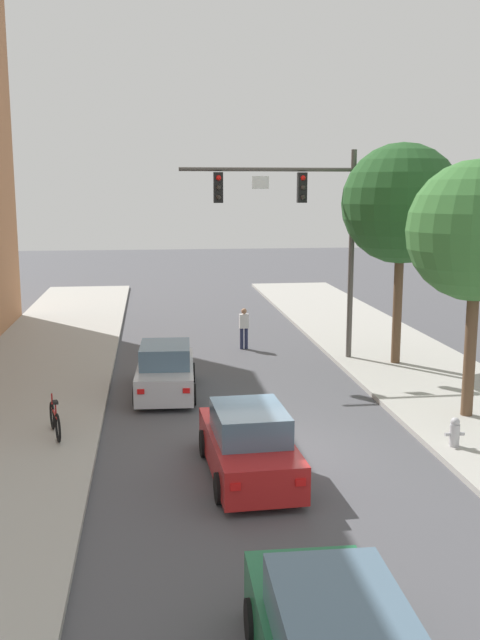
% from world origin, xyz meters
% --- Properties ---
extents(ground_plane, '(120.00, 120.00, 0.00)m').
position_xyz_m(ground_plane, '(0.00, 0.00, 0.00)').
color(ground_plane, '#4C4C51').
extents(traffic_signal_mast, '(6.28, 0.38, 7.50)m').
position_xyz_m(traffic_signal_mast, '(2.84, 8.89, 5.33)').
color(traffic_signal_mast, '#514C47').
rests_on(traffic_signal_mast, sidewalk_right).
extents(car_lead_silver, '(2.00, 4.32, 1.60)m').
position_xyz_m(car_lead_silver, '(-2.23, 5.39, 0.72)').
color(car_lead_silver, '#B7B7BC').
rests_on(car_lead_silver, ground).
extents(car_following_red, '(1.98, 4.31, 1.60)m').
position_xyz_m(car_following_red, '(-0.57, -1.32, 0.72)').
color(car_following_red, '#B21E1E').
rests_on(car_following_red, ground).
extents(pedestrian_crossing_road, '(0.36, 0.22, 1.64)m').
position_xyz_m(pedestrian_crossing_road, '(1.01, 11.34, 0.91)').
color(pedestrian_crossing_road, '#232847').
rests_on(pedestrian_crossing_road, ground).
extents(bicycle_leaning, '(0.51, 1.73, 0.98)m').
position_xyz_m(bicycle_leaning, '(-5.09, 1.49, 0.54)').
color(bicycle_leaning, black).
rests_on(bicycle_leaning, sidewalk_left).
extents(fire_hydrant, '(0.48, 0.24, 0.72)m').
position_xyz_m(fire_hydrant, '(4.56, -0.51, 0.51)').
color(fire_hydrant, '#B2B2B7').
rests_on(fire_hydrant, sidewalk_right).
extents(street_tree_nearest, '(3.72, 3.72, 6.90)m').
position_xyz_m(street_tree_nearest, '(5.92, 1.77, 5.16)').
color(street_tree_nearest, brown).
rests_on(street_tree_nearest, sidewalk_right).
extents(street_tree_second, '(4.14, 4.14, 7.71)m').
position_xyz_m(street_tree_second, '(6.03, 7.84, 5.76)').
color(street_tree_second, brown).
rests_on(street_tree_second, sidewalk_right).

